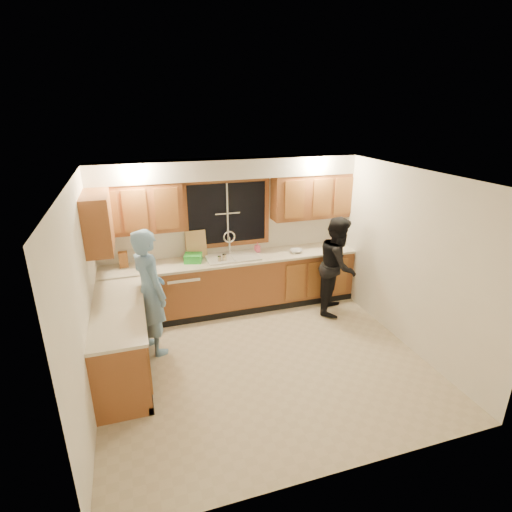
{
  "coord_description": "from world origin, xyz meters",
  "views": [
    {
      "loc": [
        -1.48,
        -4.34,
        3.24
      ],
      "look_at": [
        0.1,
        0.65,
        1.28
      ],
      "focal_mm": 28.0,
      "sensor_mm": 36.0,
      "label": 1
    }
  ],
  "objects": [
    {
      "name": "base_cabinets_left",
      "position": [
        -1.8,
        0.35,
        0.44
      ],
      "size": [
        0.6,
        1.9,
        0.88
      ],
      "primitive_type": "cube",
      "color": "brown",
      "rests_on": "ground"
    },
    {
      "name": "upper_cabinets_right",
      "position": [
        1.43,
        1.73,
        1.83
      ],
      "size": [
        1.35,
        0.33,
        0.75
      ],
      "primitive_type": "cube",
      "color": "brown",
      "rests_on": "wall_back"
    },
    {
      "name": "wall_right",
      "position": [
        2.1,
        0.0,
        1.25
      ],
      "size": [
        0.0,
        3.8,
        3.8
      ],
      "primitive_type": "plane",
      "rotation": [
        1.57,
        0.0,
        -1.57
      ],
      "color": "white",
      "rests_on": "ground"
    },
    {
      "name": "countertop_back",
      "position": [
        0.0,
        1.58,
        0.9
      ],
      "size": [
        4.2,
        0.63,
        0.04
      ],
      "primitive_type": "cube",
      "color": "beige",
      "rests_on": "base_cabinets_back"
    },
    {
      "name": "man",
      "position": [
        -1.38,
        0.73,
        0.89
      ],
      "size": [
        0.65,
        0.77,
        1.79
      ],
      "primitive_type": "imported",
      "rotation": [
        0.0,
        0.0,
        1.97
      ],
      "color": "#6D9DCF",
      "rests_on": "floor"
    },
    {
      "name": "wall_back",
      "position": [
        0.0,
        1.9,
        1.25
      ],
      "size": [
        4.2,
        0.0,
        4.2
      ],
      "primitive_type": "plane",
      "rotation": [
        1.57,
        0.0,
        0.0
      ],
      "color": "white",
      "rests_on": "ground"
    },
    {
      "name": "cutting_board",
      "position": [
        -0.55,
        1.82,
        1.14
      ],
      "size": [
        0.34,
        0.13,
        0.44
      ],
      "primitive_type": "cube",
      "rotation": [
        -0.21,
        0.0,
        0.05
      ],
      "color": "tan",
      "rests_on": "countertop_back"
    },
    {
      "name": "can_right",
      "position": [
        -0.17,
        1.46,
        0.98
      ],
      "size": [
        0.08,
        0.08,
        0.12
      ],
      "primitive_type": "cylinder",
      "rotation": [
        0.0,
        0.0,
        0.18
      ],
      "color": "#B9AB8E",
      "rests_on": "countertop_back"
    },
    {
      "name": "stove",
      "position": [
        -1.8,
        -0.22,
        0.45
      ],
      "size": [
        0.58,
        0.75,
        0.9
      ],
      "primitive_type": "cube",
      "color": "silver",
      "rests_on": "floor"
    },
    {
      "name": "knife_block",
      "position": [
        -1.7,
        1.72,
        1.04
      ],
      "size": [
        0.14,
        0.12,
        0.24
      ],
      "primitive_type": "cube",
      "rotation": [
        0.0,
        0.0,
        0.06
      ],
      "color": "#A1612C",
      "rests_on": "countertop_back"
    },
    {
      "name": "sink",
      "position": [
        0.0,
        1.6,
        0.86
      ],
      "size": [
        0.86,
        0.52,
        0.57
      ],
      "color": "silver",
      "rests_on": "countertop_back"
    },
    {
      "name": "window_frame",
      "position": [
        0.0,
        1.89,
        1.6
      ],
      "size": [
        1.44,
        0.03,
        1.14
      ],
      "color": "black",
      "rests_on": "wall_back"
    },
    {
      "name": "dishwasher",
      "position": [
        -0.85,
        1.59,
        0.41
      ],
      "size": [
        0.6,
        0.56,
        0.82
      ],
      "primitive_type": "cube",
      "color": "silver",
      "rests_on": "floor"
    },
    {
      "name": "dish_crate",
      "position": [
        -0.64,
        1.62,
        0.98
      ],
      "size": [
        0.33,
        0.32,
        0.13
      ],
      "primitive_type": "cube",
      "rotation": [
        0.0,
        0.0,
        -0.28
      ],
      "color": "green",
      "rests_on": "countertop_back"
    },
    {
      "name": "upper_cabinets_left",
      "position": [
        -1.43,
        1.73,
        1.83
      ],
      "size": [
        1.35,
        0.33,
        0.75
      ],
      "primitive_type": "cube",
      "color": "brown",
      "rests_on": "wall_back"
    },
    {
      "name": "upper_cabinets_return",
      "position": [
        -1.94,
        1.12,
        1.83
      ],
      "size": [
        0.33,
        0.9,
        0.75
      ],
      "primitive_type": "cube",
      "color": "brown",
      "rests_on": "wall_left"
    },
    {
      "name": "soap_bottle",
      "position": [
        0.47,
        1.74,
        1.0
      ],
      "size": [
        0.09,
        0.09,
        0.17
      ],
      "primitive_type": "imported",
      "rotation": [
        0.0,
        0.0,
        0.19
      ],
      "color": "#E7587E",
      "rests_on": "countertop_back"
    },
    {
      "name": "woman",
      "position": [
        1.62,
        1.02,
        0.81
      ],
      "size": [
        0.95,
        1.0,
        1.62
      ],
      "primitive_type": "imported",
      "rotation": [
        0.0,
        0.0,
        0.96
      ],
      "color": "black",
      "rests_on": "floor"
    },
    {
      "name": "bowl",
      "position": [
        1.1,
        1.52,
        0.95
      ],
      "size": [
        0.26,
        0.26,
        0.05
      ],
      "primitive_type": "imported",
      "rotation": [
        0.0,
        0.0,
        -0.26
      ],
      "color": "silver",
      "rests_on": "countertop_back"
    },
    {
      "name": "base_cabinets_back",
      "position": [
        0.0,
        1.6,
        0.44
      ],
      "size": [
        4.2,
        0.6,
        0.88
      ],
      "primitive_type": "cube",
      "color": "brown",
      "rests_on": "ground"
    },
    {
      "name": "wall_left",
      "position": [
        -2.1,
        0.0,
        1.25
      ],
      "size": [
        0.0,
        3.8,
        3.8
      ],
      "primitive_type": "plane",
      "rotation": [
        1.57,
        0.0,
        1.57
      ],
      "color": "white",
      "rests_on": "ground"
    },
    {
      "name": "floor",
      "position": [
        0.0,
        0.0,
        0.0
      ],
      "size": [
        4.2,
        4.2,
        0.0
      ],
      "primitive_type": "plane",
      "color": "beige",
      "rests_on": "ground"
    },
    {
      "name": "can_left",
      "position": [
        -0.25,
        1.46,
        0.97
      ],
      "size": [
        0.07,
        0.07,
        0.11
      ],
      "primitive_type": "cylinder",
      "rotation": [
        0.0,
        0.0,
        -0.3
      ],
      "color": "#B9AB8E",
      "rests_on": "countertop_back"
    },
    {
      "name": "countertop_left",
      "position": [
        -1.79,
        0.35,
        0.9
      ],
      "size": [
        0.63,
        1.9,
        0.04
      ],
      "primitive_type": "cube",
      "color": "beige",
      "rests_on": "base_cabinets_left"
    },
    {
      "name": "soffit",
      "position": [
        0.0,
        1.72,
        2.35
      ],
      "size": [
        4.2,
        0.35,
        0.3
      ],
      "primitive_type": "cube",
      "color": "beige",
      "rests_on": "wall_back"
    },
    {
      "name": "ceiling",
      "position": [
        0.0,
        0.0,
        2.5
      ],
      "size": [
        4.2,
        4.2,
        0.0
      ],
      "primitive_type": "plane",
      "rotation": [
        3.14,
        0.0,
        0.0
      ],
      "color": "silver"
    }
  ]
}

